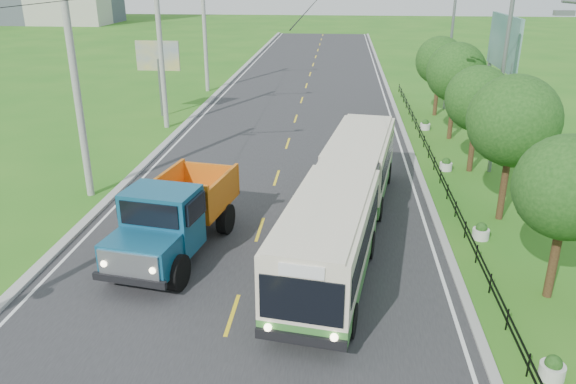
# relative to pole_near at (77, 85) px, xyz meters

# --- Properties ---
(ground) EXTENTS (240.00, 240.00, 0.00)m
(ground) POSITION_rel_pole_near_xyz_m (8.26, -9.00, -5.09)
(ground) COLOR #276A19
(ground) RESTS_ON ground
(road) EXTENTS (14.00, 120.00, 0.02)m
(road) POSITION_rel_pole_near_xyz_m (8.26, 11.00, -5.08)
(road) COLOR #28282B
(road) RESTS_ON ground
(curb_left) EXTENTS (0.40, 120.00, 0.15)m
(curb_left) POSITION_rel_pole_near_xyz_m (1.06, 11.00, -5.02)
(curb_left) COLOR #9E9E99
(curb_left) RESTS_ON ground
(curb_right) EXTENTS (0.30, 120.00, 0.10)m
(curb_right) POSITION_rel_pole_near_xyz_m (15.41, 11.00, -5.04)
(curb_right) COLOR #9E9E99
(curb_right) RESTS_ON ground
(edge_line_left) EXTENTS (0.12, 120.00, 0.00)m
(edge_line_left) POSITION_rel_pole_near_xyz_m (1.61, 11.00, -5.07)
(edge_line_left) COLOR silver
(edge_line_left) RESTS_ON road
(edge_line_right) EXTENTS (0.12, 120.00, 0.00)m
(edge_line_right) POSITION_rel_pole_near_xyz_m (14.91, 11.00, -5.07)
(edge_line_right) COLOR silver
(edge_line_right) RESTS_ON road
(centre_dash) EXTENTS (0.12, 2.20, 0.00)m
(centre_dash) POSITION_rel_pole_near_xyz_m (8.26, -9.00, -5.07)
(centre_dash) COLOR yellow
(centre_dash) RESTS_ON road
(railing_right) EXTENTS (0.04, 40.00, 0.60)m
(railing_right) POSITION_rel_pole_near_xyz_m (16.26, 5.00, -4.79)
(railing_right) COLOR black
(railing_right) RESTS_ON ground
(pole_near) EXTENTS (3.51, 0.32, 10.00)m
(pole_near) POSITION_rel_pole_near_xyz_m (0.00, 0.00, 0.00)
(pole_near) COLOR gray
(pole_near) RESTS_ON ground
(pole_mid) EXTENTS (3.51, 0.32, 10.00)m
(pole_mid) POSITION_rel_pole_near_xyz_m (0.00, 12.00, 0.00)
(pole_mid) COLOR gray
(pole_mid) RESTS_ON ground
(pole_far) EXTENTS (3.51, 0.32, 10.00)m
(pole_far) POSITION_rel_pole_near_xyz_m (0.00, 24.00, 0.00)
(pole_far) COLOR gray
(pole_far) RESTS_ON ground
(tree_second) EXTENTS (3.18, 3.26, 5.30)m
(tree_second) POSITION_rel_pole_near_xyz_m (18.12, -6.86, -1.57)
(tree_second) COLOR #382314
(tree_second) RESTS_ON ground
(tree_third) EXTENTS (3.60, 3.62, 6.00)m
(tree_third) POSITION_rel_pole_near_xyz_m (18.12, -0.86, -1.11)
(tree_third) COLOR #382314
(tree_third) RESTS_ON ground
(tree_fourth) EXTENTS (3.24, 3.31, 5.40)m
(tree_fourth) POSITION_rel_pole_near_xyz_m (18.12, 5.14, -1.51)
(tree_fourth) COLOR #382314
(tree_fourth) RESTS_ON ground
(tree_fifth) EXTENTS (3.48, 3.52, 5.80)m
(tree_fifth) POSITION_rel_pole_near_xyz_m (18.12, 11.14, -1.24)
(tree_fifth) COLOR #382314
(tree_fifth) RESTS_ON ground
(tree_back) EXTENTS (3.30, 3.36, 5.50)m
(tree_back) POSITION_rel_pole_near_xyz_m (18.12, 17.14, -1.44)
(tree_back) COLOR #382314
(tree_back) RESTS_ON ground
(streetlight_mid) EXTENTS (3.02, 0.20, 9.07)m
(streetlight_mid) POSITION_rel_pole_near_xyz_m (18.90, 5.00, -0.19)
(streetlight_mid) COLOR slate
(streetlight_mid) RESTS_ON ground
(streetlight_far) EXTENTS (3.02, 0.20, 9.07)m
(streetlight_far) POSITION_rel_pole_near_xyz_m (18.90, 19.00, -0.19)
(streetlight_far) COLOR slate
(streetlight_far) RESTS_ON ground
(planter_front) EXTENTS (0.64, 0.64, 0.67)m
(planter_front) POSITION_rel_pole_near_xyz_m (16.86, -11.00, -4.81)
(planter_front) COLOR silver
(planter_front) RESTS_ON ground
(planter_near) EXTENTS (0.64, 0.64, 0.67)m
(planter_near) POSITION_rel_pole_near_xyz_m (16.86, -3.00, -4.81)
(planter_near) COLOR silver
(planter_near) RESTS_ON ground
(planter_mid) EXTENTS (0.64, 0.64, 0.67)m
(planter_mid) POSITION_rel_pole_near_xyz_m (16.86, 5.00, -4.81)
(planter_mid) COLOR silver
(planter_mid) RESTS_ON ground
(planter_far) EXTENTS (0.64, 0.64, 0.67)m
(planter_far) POSITION_rel_pole_near_xyz_m (16.86, 13.00, -4.81)
(planter_far) COLOR silver
(planter_far) RESTS_ON ground
(billboard_left) EXTENTS (3.00, 0.20, 5.20)m
(billboard_left) POSITION_rel_pole_near_xyz_m (-1.24, 15.00, -1.23)
(billboard_left) COLOR slate
(billboard_left) RESTS_ON ground
(billboard_right) EXTENTS (0.24, 6.00, 7.30)m
(billboard_right) POSITION_rel_pole_near_xyz_m (20.56, 11.00, 0.25)
(billboard_right) COLOR slate
(billboard_right) RESTS_ON ground
(bus) EXTENTS (4.74, 15.46, 2.95)m
(bus) POSITION_rel_pole_near_xyz_m (11.61, -3.36, -3.32)
(bus) COLOR #37772F
(bus) RESTS_ON ground
(dump_truck) EXTENTS (3.58, 7.01, 2.81)m
(dump_truck) POSITION_rel_pole_near_xyz_m (5.52, -5.18, -3.50)
(dump_truck) COLOR navy
(dump_truck) RESTS_ON ground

